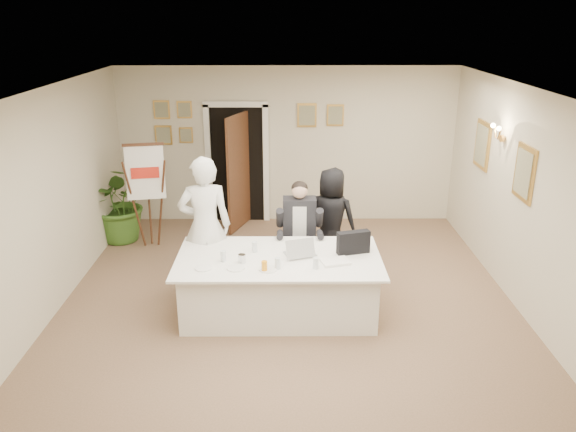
% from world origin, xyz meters
% --- Properties ---
extents(floor, '(7.00, 7.00, 0.00)m').
position_xyz_m(floor, '(0.00, 0.00, 0.00)').
color(floor, brown).
rests_on(floor, ground).
extents(ceiling, '(6.00, 7.00, 0.02)m').
position_xyz_m(ceiling, '(0.00, 0.00, 2.80)').
color(ceiling, white).
rests_on(ceiling, wall_back).
extents(wall_back, '(6.00, 0.10, 2.80)m').
position_xyz_m(wall_back, '(0.00, 3.50, 1.40)').
color(wall_back, beige).
rests_on(wall_back, floor).
extents(wall_front, '(6.00, 0.10, 2.80)m').
position_xyz_m(wall_front, '(0.00, -3.50, 1.40)').
color(wall_front, beige).
rests_on(wall_front, floor).
extents(wall_left, '(0.10, 7.00, 2.80)m').
position_xyz_m(wall_left, '(-3.00, 0.00, 1.40)').
color(wall_left, beige).
rests_on(wall_left, floor).
extents(wall_right, '(0.10, 7.00, 2.80)m').
position_xyz_m(wall_right, '(3.00, 0.00, 1.40)').
color(wall_right, beige).
rests_on(wall_right, floor).
extents(doorway, '(1.14, 0.86, 2.20)m').
position_xyz_m(doorway, '(-0.88, 3.32, 1.04)').
color(doorway, black).
rests_on(doorway, floor).
extents(pictures_back_wall, '(3.40, 0.06, 0.80)m').
position_xyz_m(pictures_back_wall, '(-0.80, 3.47, 1.85)').
color(pictures_back_wall, gold).
rests_on(pictures_back_wall, wall_back).
extents(pictures_right_wall, '(0.06, 2.20, 0.80)m').
position_xyz_m(pictures_right_wall, '(2.97, 1.20, 1.75)').
color(pictures_right_wall, gold).
rests_on(pictures_right_wall, wall_right).
extents(wall_sconce, '(0.20, 0.30, 0.24)m').
position_xyz_m(wall_sconce, '(2.90, 1.20, 2.10)').
color(wall_sconce, gold).
rests_on(wall_sconce, wall_right).
extents(conference_table, '(2.56, 1.37, 0.78)m').
position_xyz_m(conference_table, '(-0.12, 0.01, 0.39)').
color(conference_table, white).
rests_on(conference_table, floor).
extents(seated_man, '(0.69, 0.72, 1.48)m').
position_xyz_m(seated_man, '(0.16, 0.98, 0.74)').
color(seated_man, black).
rests_on(seated_man, floor).
extents(flip_chart, '(0.62, 0.43, 1.71)m').
position_xyz_m(flip_chart, '(-2.25, 2.18, 0.79)').
color(flip_chart, '#392512').
rests_on(flip_chart, floor).
extents(standing_man, '(0.77, 0.57, 1.93)m').
position_xyz_m(standing_man, '(-1.11, 0.59, 0.96)').
color(standing_man, white).
rests_on(standing_man, floor).
extents(standing_woman, '(0.88, 0.73, 1.55)m').
position_xyz_m(standing_woman, '(0.64, 1.37, 0.78)').
color(standing_woman, black).
rests_on(standing_woman, floor).
extents(potted_palm, '(1.46, 1.35, 1.34)m').
position_xyz_m(potted_palm, '(-2.78, 2.50, 0.67)').
color(potted_palm, '#396622').
rests_on(potted_palm, floor).
extents(laptop, '(0.47, 0.48, 0.28)m').
position_xyz_m(laptop, '(0.15, 0.09, 0.91)').
color(laptop, '#B7BABC').
rests_on(laptop, conference_table).
extents(laptop_bag, '(0.43, 0.22, 0.29)m').
position_xyz_m(laptop_bag, '(0.82, 0.13, 0.92)').
color(laptop_bag, black).
rests_on(laptop_bag, conference_table).
extents(paper_stack, '(0.38, 0.31, 0.03)m').
position_xyz_m(paper_stack, '(0.57, -0.17, 0.79)').
color(paper_stack, white).
rests_on(paper_stack, conference_table).
extents(plate_left, '(0.27, 0.27, 0.01)m').
position_xyz_m(plate_left, '(-1.01, -0.32, 0.78)').
color(plate_left, white).
rests_on(plate_left, conference_table).
extents(plate_mid, '(0.26, 0.26, 0.01)m').
position_xyz_m(plate_mid, '(-0.63, -0.33, 0.78)').
color(plate_mid, white).
rests_on(plate_mid, conference_table).
extents(plate_near, '(0.25, 0.25, 0.01)m').
position_xyz_m(plate_near, '(-0.24, -0.36, 0.78)').
color(plate_near, white).
rests_on(plate_near, conference_table).
extents(glass_a, '(0.08, 0.08, 0.14)m').
position_xyz_m(glass_a, '(-0.80, -0.12, 0.84)').
color(glass_a, silver).
rests_on(glass_a, conference_table).
extents(glass_b, '(0.08, 0.08, 0.14)m').
position_xyz_m(glass_b, '(-0.13, -0.33, 0.84)').
color(glass_b, silver).
rests_on(glass_b, conference_table).
extents(glass_c, '(0.09, 0.09, 0.14)m').
position_xyz_m(glass_c, '(0.33, -0.32, 0.84)').
color(glass_c, silver).
rests_on(glass_c, conference_table).
extents(glass_d, '(0.08, 0.08, 0.14)m').
position_xyz_m(glass_d, '(-0.43, 0.17, 0.84)').
color(glass_d, silver).
rests_on(glass_d, conference_table).
extents(oj_glass, '(0.07, 0.07, 0.13)m').
position_xyz_m(oj_glass, '(-0.28, -0.40, 0.84)').
color(oj_glass, orange).
rests_on(oj_glass, conference_table).
extents(steel_jug, '(0.10, 0.10, 0.11)m').
position_xyz_m(steel_jug, '(-0.57, -0.16, 0.83)').
color(steel_jug, silver).
rests_on(steel_jug, conference_table).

